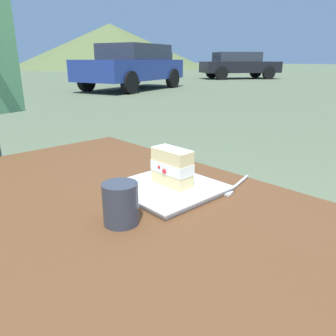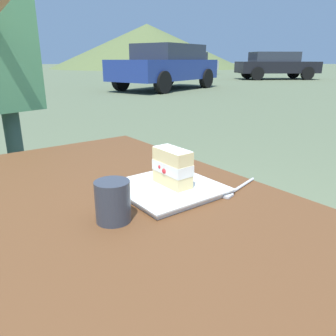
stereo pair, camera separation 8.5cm
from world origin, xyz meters
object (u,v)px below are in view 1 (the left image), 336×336
at_px(parked_car_near, 133,66).
at_px(parked_car_far, 239,65).
at_px(dessert_fork, 235,186).
at_px(coffee_cup, 119,202).
at_px(dessert_plate, 168,188).
at_px(parked_car_extra, 156,63).
at_px(patio_table, 138,254).
at_px(cake_slice, 172,167).

xyz_separation_m(parked_car_near, parked_car_far, (1.48, -8.40, -0.06)).
distance_m(dessert_fork, coffee_cup, 0.35).
bearing_deg(dessert_plate, parked_car_extra, -40.88).
distance_m(patio_table, coffee_cup, 0.15).
height_order(dessert_plate, parked_car_far, parked_car_far).
xyz_separation_m(patio_table, coffee_cup, (0.00, 0.04, 0.14)).
distance_m(dessert_fork, parked_car_far, 18.41).
distance_m(dessert_plate, dessert_fork, 0.19).
relative_size(patio_table, cake_slice, 12.74).
xyz_separation_m(cake_slice, parked_car_extra, (17.63, -15.25, 0.03)).
distance_m(parked_car_near, parked_car_far, 8.53).
distance_m(patio_table, dessert_fork, 0.32).
distance_m(dessert_plate, parked_car_near, 11.32).
relative_size(cake_slice, parked_car_extra, 0.03).
relative_size(dessert_plate, cake_slice, 2.22).
relative_size(parked_car_near, parked_car_far, 1.05).
bearing_deg(coffee_cup, parked_car_near, -37.32).
xyz_separation_m(patio_table, parked_car_near, (9.13, -6.92, 0.22)).
bearing_deg(parked_car_extra, dessert_plate, 139.12).
bearing_deg(parked_car_far, dessert_fork, 125.36).
height_order(dessert_plate, parked_car_near, parked_car_near).
height_order(patio_table, parked_car_extra, parked_car_extra).
bearing_deg(dessert_fork, parked_car_extra, -40.42).
bearing_deg(patio_table, parked_car_near, -37.15).
height_order(cake_slice, dessert_fork, cake_slice).
relative_size(dessert_fork, parked_car_far, 0.04).
height_order(coffee_cup, parked_car_far, parked_car_far).
xyz_separation_m(patio_table, cake_slice, (0.06, -0.17, 0.16)).
distance_m(cake_slice, parked_car_near, 11.31).
height_order(dessert_fork, coffee_cup, coffee_cup).
relative_size(parked_car_near, parked_car_extra, 1.18).
xyz_separation_m(cake_slice, coffee_cup, (-0.06, 0.21, -0.02)).
relative_size(dessert_fork, coffee_cup, 1.86).
bearing_deg(patio_table, parked_car_far, -55.29).
xyz_separation_m(dessert_plate, cake_slice, (-0.00, -0.01, 0.06)).
bearing_deg(cake_slice, dessert_plate, 88.15).
distance_m(parked_car_near, parked_car_extra, 12.06).
bearing_deg(parked_car_far, cake_slice, 124.85).
relative_size(parked_car_far, parked_car_extra, 1.12).
distance_m(patio_table, cake_slice, 0.24).
distance_m(patio_table, parked_car_near, 11.46).
distance_m(cake_slice, parked_car_extra, 23.31).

